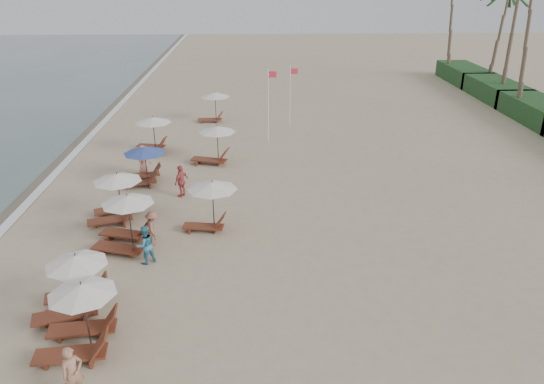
{
  "coord_description": "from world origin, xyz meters",
  "views": [
    {
      "loc": [
        0.12,
        -15.83,
        10.85
      ],
      "look_at": [
        1.0,
        6.17,
        1.3
      ],
      "focal_mm": 34.25,
      "sensor_mm": 36.0,
      "label": 1
    }
  ],
  "objects_px": {
    "lounger_station_2": "(123,225)",
    "lounger_station_1": "(72,287)",
    "lounger_station_5": "(151,134)",
    "inland_station_1": "(213,143)",
    "beachgoer_mid_b": "(153,228)",
    "flag_pole_near": "(269,102)",
    "lounger_station_4": "(142,165)",
    "beachgoer_far_b": "(144,160)",
    "lounger_station_3": "(114,198)",
    "inland_station_2": "(213,103)",
    "beachgoer_near": "(73,374)",
    "lounger_station_0": "(77,322)",
    "beachgoer_far_a": "(181,181)",
    "beachgoer_mid_a": "(145,245)",
    "inland_station_0": "(209,200)"
  },
  "relations": [
    {
      "from": "inland_station_2",
      "to": "flag_pole_near",
      "type": "height_order",
      "value": "flag_pole_near"
    },
    {
      "from": "beachgoer_near",
      "to": "flag_pole_near",
      "type": "distance_m",
      "value": 23.34
    },
    {
      "from": "lounger_station_3",
      "to": "flag_pole_near",
      "type": "distance_m",
      "value": 13.79
    },
    {
      "from": "inland_station_2",
      "to": "beachgoer_mid_a",
      "type": "height_order",
      "value": "inland_station_2"
    },
    {
      "from": "inland_station_0",
      "to": "inland_station_1",
      "type": "xyz_separation_m",
      "value": [
        -0.38,
        8.63,
        -0.16
      ]
    },
    {
      "from": "lounger_station_4",
      "to": "beachgoer_far_b",
      "type": "height_order",
      "value": "lounger_station_4"
    },
    {
      "from": "beachgoer_mid_a",
      "to": "flag_pole_near",
      "type": "relative_size",
      "value": 0.33
    },
    {
      "from": "lounger_station_2",
      "to": "inland_station_0",
      "type": "relative_size",
      "value": 1.06
    },
    {
      "from": "lounger_station_3",
      "to": "beachgoer_mid_a",
      "type": "distance_m",
      "value": 4.49
    },
    {
      "from": "lounger_station_5",
      "to": "beachgoer_mid_b",
      "type": "bearing_deg",
      "value": -80.02
    },
    {
      "from": "lounger_station_5",
      "to": "inland_station_1",
      "type": "relative_size",
      "value": 0.88
    },
    {
      "from": "lounger_station_5",
      "to": "inland_station_2",
      "type": "xyz_separation_m",
      "value": [
        3.47,
        7.01,
        0.23
      ]
    },
    {
      "from": "beachgoer_far_b",
      "to": "beachgoer_mid_b",
      "type": "bearing_deg",
      "value": -137.45
    },
    {
      "from": "beachgoer_near",
      "to": "beachgoer_mid_b",
      "type": "xyz_separation_m",
      "value": [
        0.69,
        8.52,
        -0.04
      ]
    },
    {
      "from": "beachgoer_near",
      "to": "lounger_station_0",
      "type": "bearing_deg",
      "value": 59.02
    },
    {
      "from": "inland_station_0",
      "to": "inland_station_2",
      "type": "relative_size",
      "value": 1.01
    },
    {
      "from": "inland_station_2",
      "to": "beachgoer_mid_b",
      "type": "relative_size",
      "value": 1.64
    },
    {
      "from": "lounger_station_3",
      "to": "inland_station_1",
      "type": "bearing_deg",
      "value": 61.62
    },
    {
      "from": "beachgoer_near",
      "to": "beachgoer_mid_a",
      "type": "height_order",
      "value": "beachgoer_near"
    },
    {
      "from": "inland_station_1",
      "to": "beachgoer_mid_b",
      "type": "height_order",
      "value": "inland_station_1"
    },
    {
      "from": "inland_station_1",
      "to": "beachgoer_far_a",
      "type": "height_order",
      "value": "inland_station_1"
    },
    {
      "from": "inland_station_0",
      "to": "flag_pole_near",
      "type": "bearing_deg",
      "value": 76.28
    },
    {
      "from": "inland_station_1",
      "to": "inland_station_2",
      "type": "height_order",
      "value": "same"
    },
    {
      "from": "lounger_station_5",
      "to": "lounger_station_1",
      "type": "bearing_deg",
      "value": -89.23
    },
    {
      "from": "lounger_station_5",
      "to": "inland_station_2",
      "type": "distance_m",
      "value": 7.83
    },
    {
      "from": "lounger_station_0",
      "to": "flag_pole_near",
      "type": "xyz_separation_m",
      "value": [
        6.49,
        20.46,
        1.72
      ]
    },
    {
      "from": "inland_station_2",
      "to": "beachgoer_far_b",
      "type": "xyz_separation_m",
      "value": [
        -3.22,
        -11.0,
        -0.58
      ]
    },
    {
      "from": "lounger_station_4",
      "to": "lounger_station_3",
      "type": "bearing_deg",
      "value": -95.32
    },
    {
      "from": "beachgoer_mid_a",
      "to": "inland_station_0",
      "type": "bearing_deg",
      "value": -165.85
    },
    {
      "from": "beachgoer_mid_b",
      "to": "beachgoer_far_b",
      "type": "xyz_separation_m",
      "value": [
        -1.91,
        8.25,
        0.09
      ]
    },
    {
      "from": "inland_station_1",
      "to": "beachgoer_near",
      "type": "distance_m",
      "value": 18.71
    },
    {
      "from": "inland_station_1",
      "to": "flag_pole_near",
      "type": "bearing_deg",
      "value": 48.76
    },
    {
      "from": "lounger_station_0",
      "to": "lounger_station_1",
      "type": "relative_size",
      "value": 1.0
    },
    {
      "from": "lounger_station_3",
      "to": "lounger_station_1",
      "type": "bearing_deg",
      "value": -88.06
    },
    {
      "from": "lounger_station_3",
      "to": "beachgoer_mid_a",
      "type": "height_order",
      "value": "lounger_station_3"
    },
    {
      "from": "lounger_station_0",
      "to": "lounger_station_4",
      "type": "height_order",
      "value": "lounger_station_0"
    },
    {
      "from": "lounger_station_2",
      "to": "beachgoer_mid_b",
      "type": "height_order",
      "value": "lounger_station_2"
    },
    {
      "from": "lounger_station_3",
      "to": "lounger_station_2",
      "type": "bearing_deg",
      "value": -69.52
    },
    {
      "from": "lounger_station_1",
      "to": "lounger_station_5",
      "type": "relative_size",
      "value": 1.04
    },
    {
      "from": "lounger_station_4",
      "to": "beachgoer_far_b",
      "type": "xyz_separation_m",
      "value": [
        -0.16,
        1.3,
        -0.19
      ]
    },
    {
      "from": "lounger_station_3",
      "to": "beachgoer_near",
      "type": "relative_size",
      "value": 1.6
    },
    {
      "from": "lounger_station_4",
      "to": "beachgoer_near",
      "type": "bearing_deg",
      "value": -86.08
    },
    {
      "from": "lounger_station_1",
      "to": "lounger_station_4",
      "type": "distance_m",
      "value": 11.5
    },
    {
      "from": "lounger_station_4",
      "to": "flag_pole_near",
      "type": "height_order",
      "value": "flag_pole_near"
    },
    {
      "from": "lounger_station_3",
      "to": "inland_station_1",
      "type": "relative_size",
      "value": 0.92
    },
    {
      "from": "lounger_station_2",
      "to": "lounger_station_1",
      "type": "bearing_deg",
      "value": -99.52
    },
    {
      "from": "lounger_station_3",
      "to": "inland_station_2",
      "type": "height_order",
      "value": "lounger_station_3"
    },
    {
      "from": "lounger_station_0",
      "to": "beachgoer_far_b",
      "type": "height_order",
      "value": "lounger_station_0"
    },
    {
      "from": "beachgoer_far_a",
      "to": "lounger_station_3",
      "type": "bearing_deg",
      "value": -16.04
    },
    {
      "from": "beachgoer_far_a",
      "to": "inland_station_0",
      "type": "bearing_deg",
      "value": 55.39
    }
  ]
}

